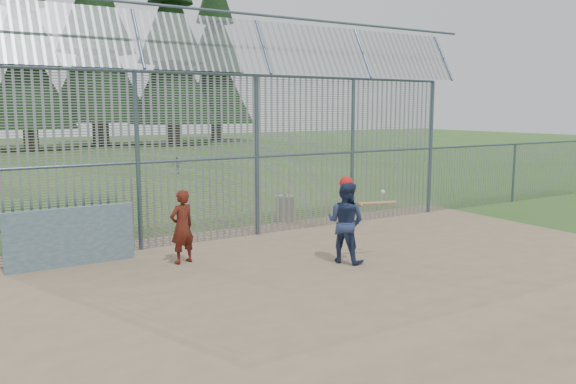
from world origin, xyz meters
TOP-DOWN VIEW (x-y plane):
  - ground at (0.00, 0.00)m, footprint 120.00×120.00m
  - dirt_infield at (0.00, -0.50)m, footprint 14.00×10.00m
  - dugout_wall at (-4.60, 2.90)m, footprint 2.50×0.12m
  - batter at (0.33, 0.25)m, footprint 0.95×1.03m
  - onlooker at (-2.59, 1.93)m, footprint 0.64×0.50m
  - bg_kid_seated at (2.97, 17.41)m, footprint 0.53×0.23m
  - batting_gear at (0.47, 0.22)m, footprint 1.25×0.44m
  - trash_can at (1.49, 4.64)m, footprint 0.56×0.56m
  - backstop_fence at (1.81, 3.43)m, footprint 20.09×0.81m
  - conifer_row at (1.93, 41.51)m, footprint 38.48×12.26m

SIDE VIEW (x-z plane):
  - ground at x=0.00m, z-range 0.00..0.00m
  - dirt_infield at x=0.00m, z-range 0.00..0.02m
  - trash_can at x=1.49m, z-range -0.03..0.79m
  - bg_kid_seated at x=2.97m, z-range 0.00..0.90m
  - dugout_wall at x=-4.60m, z-range 0.02..1.22m
  - onlooker at x=-2.59m, z-range 0.02..1.55m
  - batter at x=0.33m, z-range 0.02..1.71m
  - batting_gear at x=0.47m, z-range 1.28..1.92m
  - backstop_fence at x=1.81m, z-range -0.29..5.01m
  - conifer_row at x=1.93m, z-range 0.73..20.93m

